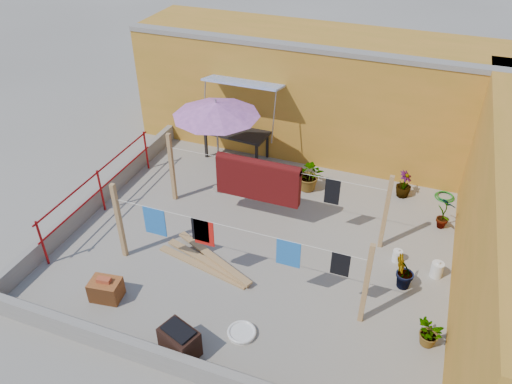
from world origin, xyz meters
The scene contains 20 objects.
ground centered at (0.00, 0.00, 0.00)m, with size 80.00×80.00×0.00m, color #9E998E.
wall_back centered at (0.50, 4.69, 1.61)m, with size 11.00×3.27×3.21m.
parapet_front centered at (0.00, -3.58, 0.22)m, with size 8.30×0.16×0.44m, color gray.
parapet_left centered at (-4.08, 0.00, 0.22)m, with size 0.16×7.30×0.44m, color gray.
red_railing centered at (-3.85, -0.20, 0.72)m, with size 0.05×4.20×1.10m.
clothesline_rig centered at (-0.27, 0.56, 1.03)m, with size 5.09×2.35×1.80m.
patio_umbrella centered at (-1.64, 1.56, 2.20)m, with size 2.07×2.07×2.45m.
outdoor_table centered at (-1.85, 3.20, 0.74)m, with size 1.82×1.01×0.82m.
brick_stack centered at (-2.14, -2.57, 0.21)m, with size 0.63×0.50×0.50m.
lumber_pile centered at (-0.74, -1.05, 0.07)m, with size 2.26×1.07×0.14m.
brazier centered at (-0.23, -3.20, 0.28)m, with size 0.75×0.62×0.58m.
white_basin centered at (0.60, -2.48, 0.05)m, with size 0.52×0.52×0.09m.
water_jug_a centered at (2.90, 0.45, 0.14)m, with size 0.20×0.20×0.31m.
water_jug_b centered at (3.70, 0.27, 0.17)m, with size 0.25×0.25×0.38m.
green_hose centered at (3.70, 3.20, 0.03)m, with size 0.48×0.48×0.07m.
plant_back_a centered at (0.46, 2.37, 0.43)m, with size 0.77×0.67×0.86m, color #215B1A.
plant_back_b centered at (2.70, 2.90, 0.34)m, with size 0.38×0.38×0.68m, color #215B1A.
plant_right_a centered at (3.70, 1.94, 0.42)m, with size 0.44×0.30×0.84m, color #215B1A.
plant_right_b centered at (3.08, -0.30, 0.39)m, with size 0.43×0.35×0.79m, color #215B1A.
plant_right_c centered at (3.70, -1.55, 0.28)m, with size 0.50×0.44×0.56m, color #215B1A.
Camera 1 is at (2.91, -7.85, 7.12)m, focal length 35.00 mm.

